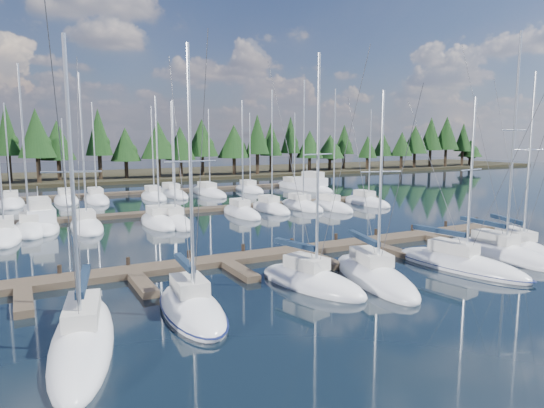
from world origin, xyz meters
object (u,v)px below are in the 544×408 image
front_sailboat_5 (499,253)px  front_sailboat_6 (518,249)px  main_dock (303,252)px  front_sailboat_0 (83,339)px  motor_yacht_left (40,223)px  front_sailboat_4 (459,264)px  front_sailboat_3 (374,276)px  motor_yacht_right (311,187)px  front_sailboat_2 (311,281)px  front_sailboat_1 (192,308)px

front_sailboat_5 → front_sailboat_6: (2.25, 0.14, -0.02)m
main_dock → front_sailboat_0: (-15.91, -8.72, 0.08)m
front_sailboat_0 → motor_yacht_left: front_sailboat_0 is taller
front_sailboat_0 → front_sailboat_4: front_sailboat_0 is taller
front_sailboat_3 → front_sailboat_6: 13.76m
front_sailboat_3 → front_sailboat_6: bearing=1.7°
front_sailboat_4 → front_sailboat_0: bearing=-177.5°
motor_yacht_left → front_sailboat_4: bearing=-50.0°
front_sailboat_0 → motor_yacht_right: (38.55, 43.54, 0.24)m
front_sailboat_3 → motor_yacht_right: front_sailboat_3 is taller
front_sailboat_4 → front_sailboat_6: size_ratio=0.85×
front_sailboat_0 → front_sailboat_6: size_ratio=0.95×
main_dock → front_sailboat_6: size_ratio=3.21×
front_sailboat_2 → front_sailboat_6: bearing=-1.1°
front_sailboat_1 → front_sailboat_3: (11.32, 0.21, -0.02)m
front_sailboat_5 → front_sailboat_3: bearing=-178.7°
front_sailboat_6 → motor_yacht_left: size_ratio=1.45×
front_sailboat_2 → front_sailboat_5: bearing=-1.8°
motor_yacht_right → front_sailboat_4: bearing=-110.1°
front_sailboat_0 → front_sailboat_5: front_sailboat_5 is taller
front_sailboat_4 → motor_yacht_right: size_ratio=1.16×
motor_yacht_right → front_sailboat_3: bearing=-117.8°
front_sailboat_2 → front_sailboat_6: front_sailboat_6 is taller
front_sailboat_6 → motor_yacht_right: front_sailboat_6 is taller
main_dock → front_sailboat_5: front_sailboat_5 is taller
front_sailboat_2 → motor_yacht_left: size_ratio=1.45×
front_sailboat_3 → main_dock: bearing=94.0°
front_sailboat_0 → front_sailboat_1: front_sailboat_1 is taller
main_dock → front_sailboat_4: front_sailboat_4 is taller
front_sailboat_3 → front_sailboat_5: bearing=1.3°
front_sailboat_4 → front_sailboat_6: front_sailboat_6 is taller
front_sailboat_0 → front_sailboat_6: bearing=3.7°
main_dock → motor_yacht_right: 41.54m
main_dock → front_sailboat_2: 7.32m
motor_yacht_left → motor_yacht_right: motor_yacht_right is taller
front_sailboat_4 → front_sailboat_5: front_sailboat_5 is taller
front_sailboat_0 → front_sailboat_2: 12.67m
front_sailboat_0 → motor_yacht_right: front_sailboat_0 is taller
front_sailboat_3 → motor_yacht_right: 47.49m
main_dock → front_sailboat_4: 10.45m
motor_yacht_right → front_sailboat_5: bearing=-104.3°
front_sailboat_5 → front_sailboat_1: bearing=-178.9°
front_sailboat_1 → front_sailboat_4: bearing=-1.0°
main_dock → motor_yacht_right: motor_yacht_right is taller
front_sailboat_0 → motor_yacht_left: (-0.37, 28.80, 0.23)m
front_sailboat_2 → front_sailboat_5: size_ratio=0.85×
front_sailboat_1 → front_sailboat_5: size_ratio=0.83×
front_sailboat_1 → motor_yacht_left: size_ratio=1.42×
front_sailboat_1 → motor_yacht_left: (-5.47, 27.48, 0.22)m
main_dock → front_sailboat_5: (12.01, -6.93, 0.10)m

